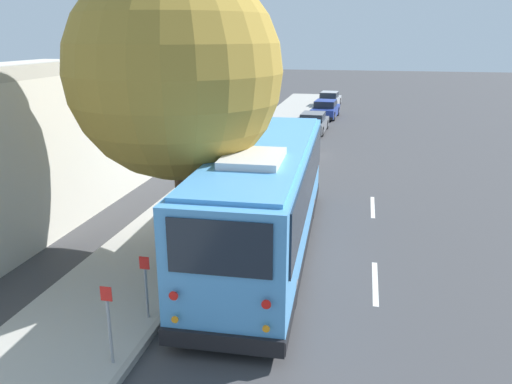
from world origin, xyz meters
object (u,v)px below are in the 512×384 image
parked_sedan_white (300,144)px  sign_post_near (109,324)px  parked_sedan_gray (313,123)px  sign_post_far (146,286)px  shuttle_bus (265,194)px  parked_sedan_silver (329,100)px  street_tree (177,56)px  parked_sedan_blue (325,110)px

parked_sedan_white → sign_post_near: size_ratio=2.73×
parked_sedan_gray → sign_post_far: bearing=179.1°
parked_sedan_gray → parked_sedan_white: bearing=-178.0°
shuttle_bus → sign_post_far: shuttle_bus is taller
parked_sedan_white → parked_sedan_silver: bearing=-1.9°
shuttle_bus → street_tree: size_ratio=1.24×
parked_sedan_blue → parked_sedan_silver: size_ratio=1.03×
parked_sedan_white → sign_post_near: (-18.29, 1.22, 0.36)m
shuttle_bus → parked_sedan_silver: 31.62m
shuttle_bus → parked_sedan_white: shuttle_bus is taller
parked_sedan_blue → street_tree: bearing=179.3°
street_tree → sign_post_near: size_ratio=5.41×
parked_sedan_white → parked_sedan_blue: parked_sedan_blue is taller
parked_sedan_white → parked_sedan_blue: 12.68m
sign_post_far → parked_sedan_blue: bearing=-3.0°
parked_sedan_gray → parked_sedan_silver: (12.55, -0.17, 0.00)m
street_tree → sign_post_far: street_tree is taller
street_tree → shuttle_bus: bearing=-73.6°
parked_sedan_white → street_tree: street_tree is taller
shuttle_bus → parked_sedan_gray: 19.10m
parked_sedan_silver → street_tree: (-32.24, 1.81, 4.93)m
street_tree → sign_post_near: (-5.19, -0.42, -4.55)m
parked_sedan_white → sign_post_far: bearing=174.5°
shuttle_bus → parked_sedan_white: 12.52m
street_tree → sign_post_near: 6.92m
sign_post_near → street_tree: bearing=4.6°
shuttle_bus → sign_post_near: (-5.84, 1.78, -0.81)m
street_tree → sign_post_far: 5.86m
parked_sedan_gray → parked_sedan_silver: 12.55m
parked_sedan_silver → sign_post_far: sign_post_far is taller
parked_sedan_white → parked_sedan_gray: (6.60, -0.01, -0.02)m
parked_sedan_gray → parked_sedan_blue: bearing=-1.0°
parked_sedan_silver → sign_post_near: bearing=-177.9°
street_tree → parked_sedan_blue: bearing=-4.4°
shuttle_bus → parked_sedan_gray: size_ratio=2.47×
parked_sedan_white → parked_sedan_gray: 6.60m
parked_sedan_gray → parked_sedan_blue: 6.09m
parked_sedan_white → street_tree: 14.09m
shuttle_bus → parked_sedan_blue: (25.13, 0.22, -1.16)m
parked_sedan_white → parked_sedan_gray: size_ratio=1.01×
parked_sedan_blue → parked_sedan_silver: 6.47m
shuttle_bus → parked_sedan_silver: shuttle_bus is taller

